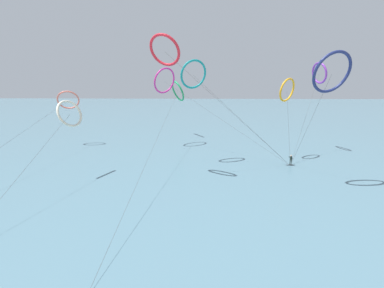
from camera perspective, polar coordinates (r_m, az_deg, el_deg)
The scene contains 11 objects.
sea_water at distance 111.89m, azimuth 1.59°, elevation 6.85°, with size 400.00×200.00×0.08m, color slate.
surfer_charcoal at distance 44.36m, azimuth 21.13°, elevation -3.51°, with size 1.40×0.68×1.70m.
kite_magenta at distance 53.66m, azimuth -6.12°, elevation 13.83°, with size 24.48×15.72×16.08m.
kite_crimson at distance 35.46m, azimuth -6.06°, elevation 20.02°, with size 21.88×7.24×19.20m.
kite_amber at distance 46.57m, azimuth 20.41°, elevation 11.20°, with size 3.75×5.97×13.91m.
kite_coral at distance 59.62m, azimuth -25.88°, elevation 8.78°, with size 4.89×43.31×11.56m.
kite_violet at distance 54.93m, azimuth 26.49°, elevation 13.95°, with size 8.56×12.40×16.86m.
kite_ivory at distance 38.85m, azimuth -25.59°, elevation 6.11°, with size 3.04×21.19×10.87m.
kite_navy at distance 35.54m, azimuth 28.73°, elevation 13.80°, with size 5.49×9.78×16.78m.
kite_teal at distance 41.68m, azimuth 0.36°, elevation 15.24°, with size 18.16×3.77×16.66m.
kite_emerald at distance 62.94m, azimuth -3.19°, elevation 11.66°, with size 4.62×53.25×13.57m.
Camera 1 is at (0.94, -3.73, 13.17)m, focal length 23.95 mm.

